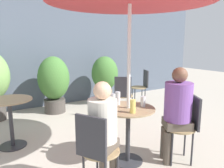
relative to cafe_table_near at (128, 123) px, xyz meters
name	(u,v)px	position (x,y,z in m)	size (l,w,h in m)	color
ground_plane	(114,165)	(-0.21, 0.02, -0.55)	(20.00, 20.00, 0.00)	#B2A899
storefront_wall	(43,46)	(-0.21, 3.25, 0.95)	(10.00, 0.06, 3.00)	#4C5666
cafe_table_near	(128,123)	(0.00, 0.00, 0.00)	(0.69, 0.69, 0.75)	#2D2D33
cafe_table_far	(10,113)	(-1.25, 1.29, -0.01)	(0.66, 0.66, 0.75)	#2D2D33
bistro_chair_0	(96,147)	(-0.67, -0.39, 0.00)	(0.46, 0.45, 0.90)	#997F56
bistro_chair_1	(187,122)	(0.67, -0.39, 0.00)	(0.46, 0.45, 0.90)	#997F56
bistro_chair_2	(123,93)	(0.93, 1.46, 0.00)	(0.46, 0.46, 0.90)	#997F56
bistro_chair_3	(142,84)	(1.90, 2.02, 0.00)	(0.45, 0.43, 0.90)	#997F56
seated_person_0	(103,126)	(-0.55, -0.31, 0.17)	(0.38, 0.37, 1.19)	brown
seated_person_1	(177,107)	(0.54, -0.32, 0.21)	(0.44, 0.43, 1.27)	brown
beer_glass_0	(113,102)	(-0.20, 0.06, 0.30)	(0.06, 0.06, 0.20)	silver
beer_glass_1	(133,106)	(-0.07, -0.19, 0.28)	(0.07, 0.07, 0.16)	#DBC65B
beer_glass_2	(143,101)	(0.20, -0.05, 0.27)	(0.06, 0.06, 0.14)	silver
beer_glass_3	(118,98)	(-0.03, 0.20, 0.29)	(0.07, 0.07, 0.18)	silver
potted_plant_1	(54,82)	(-0.17, 2.62, 0.17)	(0.70, 0.70, 1.28)	#47423D
potted_plant_2	(105,76)	(1.15, 2.61, 0.18)	(0.68, 0.68, 1.24)	slate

